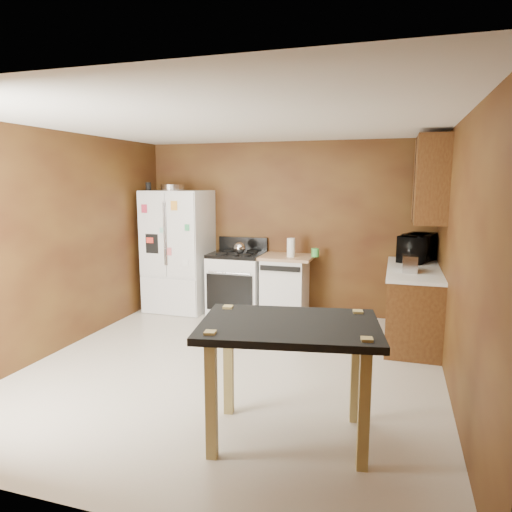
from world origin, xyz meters
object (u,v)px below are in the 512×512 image
at_px(pen_cup, 148,186).
at_px(green_canister, 315,253).
at_px(roasting_pan, 173,187).
at_px(gas_range, 237,282).
at_px(paper_towel, 291,248).
at_px(island, 289,340).
at_px(kettle, 240,248).
at_px(dishwasher, 285,286).
at_px(refrigerator, 179,251).
at_px(microwave, 417,249).
at_px(toaster, 410,263).

height_order(pen_cup, green_canister, pen_cup).
distance_m(roasting_pan, gas_range, 1.70).
distance_m(paper_towel, island, 3.08).
bearing_deg(green_canister, paper_towel, -159.40).
xyz_separation_m(kettle, dishwasher, (0.66, 0.09, -0.53)).
bearing_deg(kettle, pen_cup, -175.35).
relative_size(pen_cup, refrigerator, 0.07).
height_order(roasting_pan, pen_cup, pen_cup).
height_order(pen_cup, island, pen_cup).
relative_size(roasting_pan, green_canister, 3.02).
bearing_deg(paper_towel, roasting_pan, 179.75).
xyz_separation_m(roasting_pan, kettle, (1.05, -0.02, -0.86)).
distance_m(microwave, refrigerator, 3.40).
height_order(kettle, island, kettle).
bearing_deg(green_canister, microwave, -0.92).
distance_m(pen_cup, microwave, 3.89).
xyz_separation_m(roasting_pan, pen_cup, (-0.33, -0.13, 0.01)).
bearing_deg(roasting_pan, pen_cup, -158.92).
bearing_deg(refrigerator, kettle, -0.10).
distance_m(paper_towel, green_canister, 0.35).
xyz_separation_m(pen_cup, gas_range, (1.32, 0.17, -1.40)).
bearing_deg(refrigerator, paper_towel, 0.19).
distance_m(toaster, refrigerator, 3.36).
xyz_separation_m(roasting_pan, refrigerator, (0.08, -0.01, -0.94)).
height_order(toaster, dishwasher, toaster).
bearing_deg(paper_towel, toaster, -23.24).
relative_size(gas_range, island, 0.77).
bearing_deg(refrigerator, island, -51.32).
bearing_deg(microwave, green_canister, 113.44).
xyz_separation_m(green_canister, island, (0.35, -3.12, -0.17)).
bearing_deg(roasting_pan, kettle, -0.85).
height_order(pen_cup, kettle, pen_cup).
height_order(toaster, island, toaster).
relative_size(roasting_pan, kettle, 2.09).
height_order(refrigerator, gas_range, refrigerator).
bearing_deg(pen_cup, refrigerator, 15.66).
bearing_deg(green_canister, gas_range, -176.68).
bearing_deg(gas_range, roasting_pan, -177.28).
bearing_deg(paper_towel, gas_range, 176.16).
relative_size(pen_cup, gas_range, 0.11).
relative_size(paper_towel, gas_range, 0.24).
xyz_separation_m(kettle, island, (1.43, -2.99, -0.21)).
xyz_separation_m(paper_towel, gas_range, (-0.82, 0.05, -0.56)).
distance_m(pen_cup, toaster, 3.83).
height_order(green_canister, gas_range, gas_range).
relative_size(toaster, dishwasher, 0.30).
height_order(pen_cup, paper_towel, pen_cup).
distance_m(kettle, refrigerator, 0.98).
xyz_separation_m(pen_cup, kettle, (1.38, 0.11, -0.87)).
distance_m(green_canister, microwave, 1.35).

